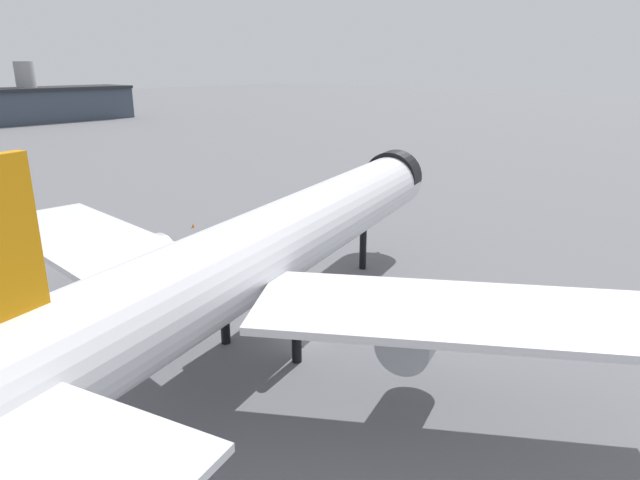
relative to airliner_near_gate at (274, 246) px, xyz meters
name	(u,v)px	position (x,y,z in m)	size (l,w,h in m)	color
ground	(303,339)	(1.35, -1.84, -8.43)	(900.00, 900.00, 0.00)	slate
airliner_near_gate	(274,246)	(0.00, 0.00, 0.00)	(66.87, 59.91, 19.13)	white
traffic_cone_wingtip	(193,225)	(16.65, 33.37, -8.15)	(0.46, 0.46, 0.57)	#F2600C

